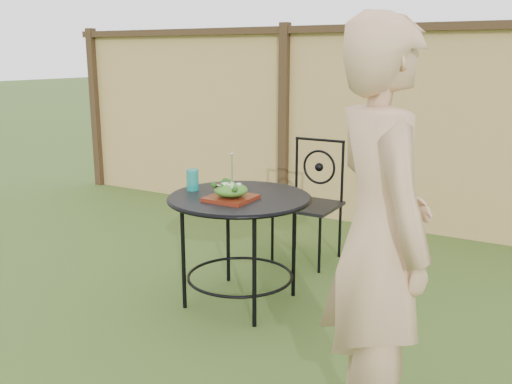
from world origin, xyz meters
TOP-DOWN VIEW (x-y plane):
  - ground at (0.00, 0.00)m, footprint 60.00×60.00m
  - fence at (-0.00, 2.19)m, footprint 8.00×0.12m
  - patio_table at (-0.53, 0.05)m, footprint 0.92×0.92m
  - patio_chair at (-0.49, 1.04)m, footprint 0.46×0.46m
  - diner at (0.65, -0.79)m, footprint 0.74×0.76m
  - salad_plate at (-0.52, -0.06)m, footprint 0.27×0.27m
  - salad at (-0.52, -0.06)m, footprint 0.21×0.21m
  - fork at (-0.51, -0.06)m, footprint 0.01×0.01m
  - drinking_glass at (-0.88, 0.03)m, footprint 0.08×0.08m

SIDE VIEW (x-z plane):
  - ground at x=0.00m, z-range 0.00..0.00m
  - patio_chair at x=-0.49m, z-range 0.03..0.98m
  - patio_table at x=-0.53m, z-range 0.22..0.95m
  - salad_plate at x=-0.52m, z-range 0.72..0.75m
  - salad at x=-0.52m, z-range 0.75..0.83m
  - drinking_glass at x=-0.88m, z-range 0.72..0.86m
  - diner at x=0.65m, z-range 0.00..1.76m
  - fork at x=-0.51m, z-range 0.83..1.01m
  - fence at x=0.00m, z-range 0.00..1.90m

